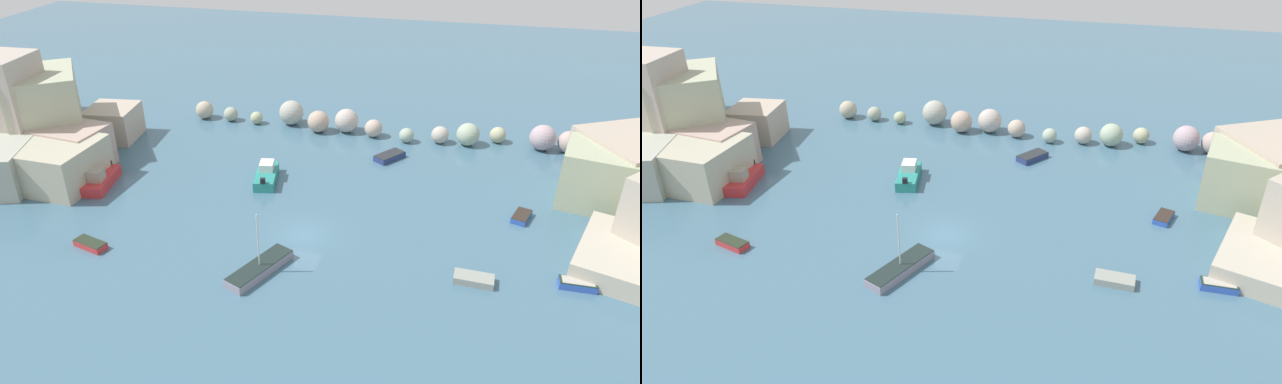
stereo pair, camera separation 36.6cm
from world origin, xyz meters
The scene contains 11 objects.
cove_water centered at (0.00, 0.00, 0.00)m, with size 160.00×160.00×0.00m, color #42697F.
cliff_headland_left centered at (-30.63, 7.53, 3.17)m, with size 23.36×24.55×10.70m.
rock_breakwater centered at (3.72, 21.53, 1.18)m, with size 42.68×4.09×2.79m.
moored_boat_0 centered at (-20.37, 3.42, 0.65)m, with size 2.83×5.30×2.03m.
moored_boat_1 centered at (-5.86, 8.15, 0.61)m, with size 2.74×5.02×1.70m.
moored_boat_2 centered at (4.72, 15.67, 0.30)m, with size 3.09×3.47×0.60m.
moored_boat_3 centered at (-1.75, -5.48, 0.37)m, with size 3.74×5.91×4.90m.
moored_boat_4 centered at (-15.53, -5.66, 0.28)m, with size 2.86×1.75×0.55m.
moored_boat_5 centered at (13.33, -2.91, 0.27)m, with size 2.85×1.50×0.54m.
moored_boat_6 centered at (20.37, -1.79, 0.32)m, with size 2.52×1.05×0.61m.
moored_boat_7 centered at (17.08, 6.81, 0.25)m, with size 1.89×2.59×0.50m.
Camera 1 is at (10.70, -37.08, 25.37)m, focal length 32.24 mm.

